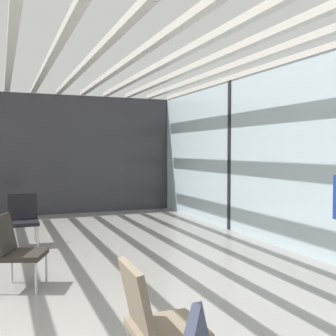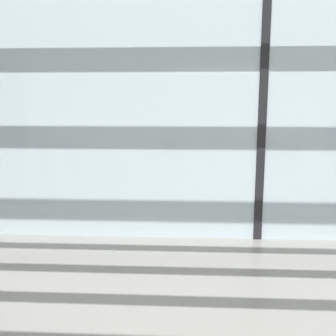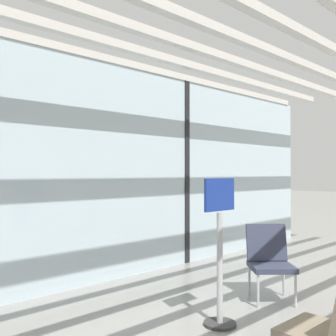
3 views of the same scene
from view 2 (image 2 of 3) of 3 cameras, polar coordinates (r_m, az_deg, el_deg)
The scene contains 3 objects.
glass_curtain_wall at distance 4.75m, azimuth 13.90°, elevation 7.25°, with size 14.00×0.08×3.03m, color silver.
window_mullion_1 at distance 4.75m, azimuth 13.90°, elevation 7.25°, with size 0.10×0.12×3.03m, color black.
parked_airplane at distance 10.26m, azimuth 17.17°, elevation 11.69°, with size 13.23×4.23×4.23m.
Camera 2 is at (-0.88, 0.53, 1.71)m, focal length 40.43 mm.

